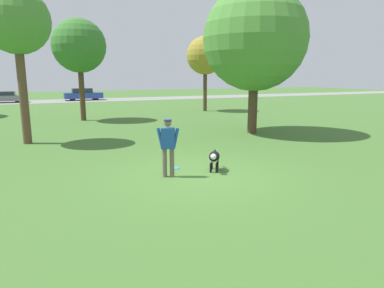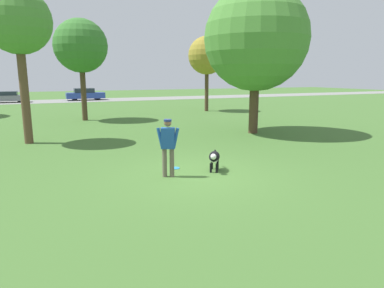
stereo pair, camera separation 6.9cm
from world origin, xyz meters
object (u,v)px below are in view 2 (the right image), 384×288
Objects in this scene: tree_near_right at (256,39)px; parked_car_blue at (85,94)px; person at (168,143)px; frisbee at (176,168)px; dog at (214,157)px; tree_far_right at (207,56)px; tree_near_left at (18,23)px; parked_car_grey at (8,97)px; tree_mid_center at (81,46)px.

tree_near_right is 1.64× the size of parked_car_blue.
frisbee is at bearing 81.95° from person.
tree_far_right reaches higher than dog.
tree_near_left is 10.50m from tree_near_right.
dog is at bearing -89.83° from parked_car_blue.
dog is at bearing 25.56° from person.
tree_near_left is (-5.31, 7.12, 4.54)m from dog.
dog is 1.30m from frisbee.
tree_near_left is 0.89× the size of tree_near_right.
person is at bearing -139.75° from tree_near_right.
person is 9.01m from tree_near_left.
tree_far_right is 19.15m from parked_car_blue.
dog is 34.01m from parked_car_grey.
person is 1.84× the size of dog.
parked_car_blue reaches higher than frisbee.
parked_car_blue is at bearing 113.12° from person.
person is 33.69m from parked_car_grey.
person reaches higher than parked_car_grey.
parked_car_blue is (2.23, 19.40, -3.98)m from tree_mid_center.
tree_far_right is at bearing -173.77° from dog.
parked_car_blue is (8.05, 0.51, 0.10)m from parked_car_grey.
parked_car_blue is at bearing 78.52° from tree_near_left.
tree_near_left reaches higher than dog.
dog is 8.60m from tree_near_right.
tree_far_right is (13.04, 9.30, -0.54)m from tree_near_left.
person is at bearing -123.80° from frisbee.
parked_car_blue is (1.54, 33.57, -0.29)m from person.
tree_near_right is (6.03, 4.78, 4.61)m from frisbee.
dog is 3.57× the size of frisbee.
parked_car_blue reaches higher than parked_car_grey.
tree_far_right is 0.83× the size of tree_near_right.
tree_near_right is (6.54, 5.54, 3.63)m from person.
tree_near_right reaches higher than dog.
tree_far_right is at bearing 35.51° from tree_near_left.
tree_near_left reaches higher than person.
parked_car_grey is (-2.68, 25.94, -4.36)m from tree_near_left.
parked_car_blue is at bearing 83.43° from tree_mid_center.
parked_car_grey is (-15.72, 16.63, -3.83)m from tree_far_right.
tree_near_right is 1.83× the size of parked_car_grey.
tree_near_right is 11.26m from tree_mid_center.
tree_near_left is at bearing 171.36° from tree_near_right.
tree_near_left reaches higher than tree_mid_center.
parked_car_grey is at bearing 107.13° from tree_mid_center.
tree_near_right is 1.12× the size of tree_mid_center.
person reaches higher than parked_car_blue.
parked_car_grey is at bearing 102.27° from frisbee.
parked_car_grey is at bearing 95.91° from tree_near_left.
person is 0.26× the size of tree_near_left.
parked_car_grey is at bearing 115.39° from tree_near_right.
parked_car_grey reaches higher than dog.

